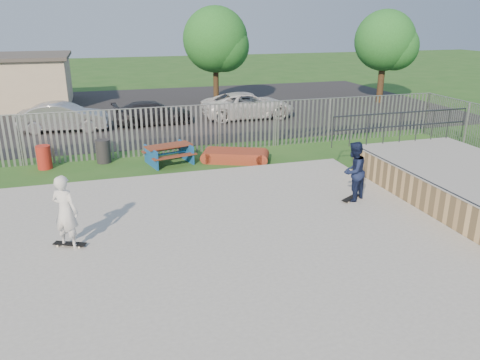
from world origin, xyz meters
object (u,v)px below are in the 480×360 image
object	(u,v)px
car_white	(248,105)
tree_mid	(215,40)
car_silver	(64,117)
tree_right	(385,41)
trash_bin_red	(44,157)
skater_white	(65,212)
trash_bin_grey	(103,151)
skater_navy	(353,171)
picnic_table	(169,154)
car_dark	(153,113)
funbox	(235,156)

from	to	relation	value
car_white	tree_mid	distance (m)	5.33
car_silver	tree_right	size ratio (longest dim) A/B	0.72
trash_bin_red	car_white	bearing A→B (deg)	33.11
car_silver	skater_white	bearing A→B (deg)	-169.92
car_silver	skater_white	world-z (taller)	skater_white
car_white	tree_mid	size ratio (longest dim) A/B	0.85
trash_bin_grey	skater_navy	xyz separation A→B (m)	(7.19, -6.67, 0.60)
picnic_table	trash_bin_grey	xyz separation A→B (m)	(-2.46, 0.84, 0.08)
car_white	car_silver	bearing A→B (deg)	91.51
car_silver	car_dark	distance (m)	4.45
funbox	trash_bin_grey	size ratio (longest dim) A/B	2.66
picnic_table	skater_white	world-z (taller)	skater_white
trash_bin_grey	car_dark	size ratio (longest dim) A/B	0.22
trash_bin_grey	skater_white	distance (m)	7.54
tree_right	car_dark	bearing A→B (deg)	-170.70
skater_navy	tree_right	bearing A→B (deg)	-155.46
car_silver	car_dark	bearing A→B (deg)	-79.99
skater_white	tree_mid	bearing A→B (deg)	-80.11
tree_right	skater_white	distance (m)	25.13
trash_bin_red	car_dark	xyz separation A→B (m)	(4.86, 6.50, 0.18)
funbox	car_dark	bearing A→B (deg)	129.83
car_white	tree_mid	bearing A→B (deg)	11.22
tree_mid	car_white	bearing A→B (deg)	-78.05
funbox	skater_white	size ratio (longest dim) A/B	1.34
tree_mid	skater_navy	world-z (taller)	tree_mid
tree_right	tree_mid	bearing A→B (deg)	171.26
trash_bin_red	tree_right	distance (m)	22.32
skater_navy	skater_white	xyz separation A→B (m)	(-8.14, -0.78, 0.00)
funbox	skater_navy	distance (m)	5.84
trash_bin_red	tree_mid	size ratio (longest dim) A/B	0.15
car_silver	skater_white	xyz separation A→B (m)	(0.79, -13.54, 0.34)
skater_navy	car_silver	bearing A→B (deg)	-85.69
tree_right	car_silver	bearing A→B (deg)	-172.04
trash_bin_red	car_dark	bearing A→B (deg)	53.23
trash_bin_red	trash_bin_grey	bearing A→B (deg)	4.35
trash_bin_red	trash_bin_grey	world-z (taller)	trash_bin_grey
car_dark	tree_right	bearing A→B (deg)	-85.20
car_dark	skater_white	size ratio (longest dim) A/B	2.29
car_silver	skater_navy	bearing A→B (deg)	-138.26
car_dark	funbox	bearing A→B (deg)	-167.61
trash_bin_red	skater_navy	bearing A→B (deg)	-34.84
funbox	tree_right	world-z (taller)	tree_right
trash_bin_grey	skater_white	xyz separation A→B (m)	(-0.96, -7.45, 0.60)
trash_bin_red	car_silver	xyz separation A→B (m)	(0.41, 6.25, 0.28)
picnic_table	skater_white	xyz separation A→B (m)	(-3.42, -6.61, 0.69)
tree_right	skater_white	xyz separation A→B (m)	(-18.91, -16.29, -2.92)
car_dark	tree_mid	size ratio (longest dim) A/B	0.69
car_dark	tree_right	size ratio (longest dim) A/B	0.71
funbox	tree_right	size ratio (longest dim) A/B	0.41
trash_bin_red	tree_mid	xyz separation A→B (m)	(9.31, 10.66, 3.67)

